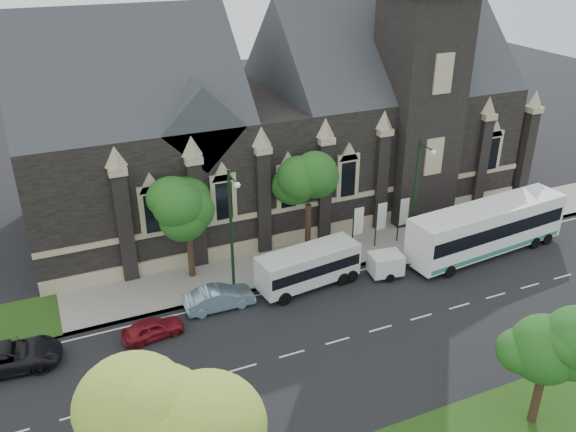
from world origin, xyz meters
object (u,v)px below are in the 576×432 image
tour_coach (487,228)px  car_far_red (153,328)px  box_trailer (386,264)px  street_lamp_mid (232,228)px  banner_flag_left (357,224)px  banner_flag_center (380,219)px  sedan (219,298)px  tree_park_near (169,421)px  shuttle_bus (308,266)px  street_lamp_near (417,192)px  tree_walk_left (189,202)px  tree_park_east (549,343)px  tree_walk_right (310,180)px  car_far_black (9,357)px  banner_flag_right (402,215)px

tour_coach → car_far_red: bearing=175.2°
tour_coach → box_trailer: (-8.61, 0.16, -1.12)m
street_lamp_mid → banner_flag_left: street_lamp_mid is taller
banner_flag_center → car_far_red: size_ratio=1.08×
car_far_red → sedan: bearing=-79.8°
tree_park_near → box_trailer: bearing=37.3°
box_trailer → car_far_red: box_trailer is taller
banner_flag_left → shuttle_bus: (-5.28, -2.80, -0.77)m
street_lamp_near → box_trailer: bearing=-151.1°
tree_walk_left → sedan: bearing=-84.8°
tree_park_east → box_trailer: 14.96m
street_lamp_mid → tree_park_near: bearing=-116.1°
tree_park_east → street_lamp_mid: bearing=121.8°
tree_walk_right → banner_flag_left: (3.08, -1.71, -3.43)m
tree_walk_right → car_far_black: size_ratio=1.39×
street_lamp_near → tree_park_near: bearing=-143.9°
tree_park_near → tour_coach: bearing=27.1°
street_lamp_near → sedan: bearing=-176.5°
street_lamp_near → banner_flag_center: 3.74m
tour_coach → tree_park_near: bearing=-158.1°
banner_flag_left → car_far_red: banner_flag_left is taller
car_far_red → tree_park_east: bearing=-137.2°
banner_flag_right → street_lamp_mid: bearing=-172.4°
street_lamp_near → car_far_black: street_lamp_near is taller
street_lamp_near → banner_flag_left: bearing=152.8°
banner_flag_center → box_trailer: bearing=-114.6°
box_trailer → shuttle_bus: bearing=176.7°
shuttle_bus → tree_walk_right: bearing=56.9°
tour_coach → box_trailer: tour_coach is taller
sedan → box_trailer: bearing=-94.4°
tree_park_east → banner_flag_center: 18.58m
sedan → car_far_black: car_far_black is taller
tree_walk_right → street_lamp_near: street_lamp_near is taller
tree_park_near → car_far_red: (1.77, 13.60, -5.79)m
street_lamp_near → car_far_black: 28.30m
street_lamp_near → street_lamp_mid: 14.00m
tree_park_near → banner_flag_center: bearing=41.5°
car_far_red → car_far_black: 7.92m
banner_flag_right → tour_coach: (4.86, -3.98, -0.28)m
street_lamp_mid → car_far_black: size_ratio=1.61×
banner_flag_right → box_trailer: bearing=-134.5°
tree_walk_left → shuttle_bus: bearing=-33.5°
tree_walk_right → tour_coach: (11.94, -5.69, -3.71)m
tree_walk_left → car_far_red: tree_walk_left is taller
box_trailer → car_far_black: box_trailer is taller
tree_walk_right → car_far_red: 15.37m
tree_park_near → street_lamp_near: size_ratio=0.95×
tree_walk_right → sedan: bearing=-152.1°
banner_flag_right → sedan: size_ratio=0.88×
banner_flag_left → sedan: size_ratio=0.88×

